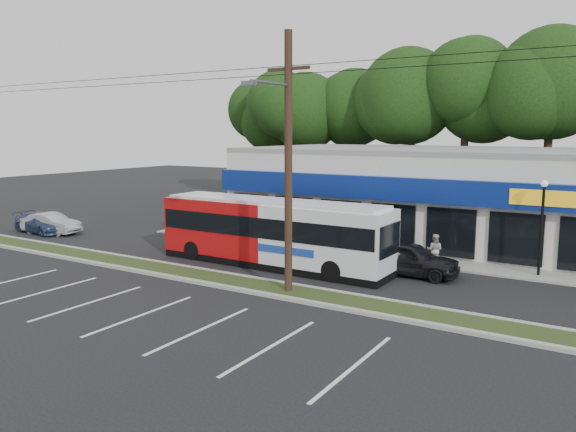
{
  "coord_description": "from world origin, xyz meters",
  "views": [
    {
      "loc": [
        14.26,
        -17.17,
        6.31
      ],
      "look_at": [
        0.5,
        5.0,
        2.35
      ],
      "focal_mm": 35.0,
      "sensor_mm": 36.0,
      "label": 1
    }
  ],
  "objects_px": {
    "lamp_post": "(542,217)",
    "car_dark": "(409,258)",
    "car_blue": "(41,223)",
    "metrobus": "(273,231)",
    "car_silver": "(51,223)",
    "pedestrian_a": "(368,238)",
    "pedestrian_b": "(435,250)",
    "utility_pole": "(284,155)"
  },
  "relations": [
    {
      "from": "car_silver",
      "to": "car_blue",
      "type": "xyz_separation_m",
      "value": [
        -0.84,
        -0.13,
        -0.02
      ]
    },
    {
      "from": "car_silver",
      "to": "metrobus",
      "type": "bearing_deg",
      "value": -97.48
    },
    {
      "from": "pedestrian_a",
      "to": "lamp_post",
      "type": "bearing_deg",
      "value": 140.0
    },
    {
      "from": "car_silver",
      "to": "pedestrian_a",
      "type": "distance_m",
      "value": 19.82
    },
    {
      "from": "car_dark",
      "to": "lamp_post",
      "type": "bearing_deg",
      "value": -62.62
    },
    {
      "from": "car_blue",
      "to": "lamp_post",
      "type": "bearing_deg",
      "value": -75.81
    },
    {
      "from": "car_blue",
      "to": "utility_pole",
      "type": "bearing_deg",
      "value": -94.31
    },
    {
      "from": "car_silver",
      "to": "pedestrian_b",
      "type": "relative_size",
      "value": 2.56
    },
    {
      "from": "pedestrian_b",
      "to": "lamp_post",
      "type": "bearing_deg",
      "value": 176.77
    },
    {
      "from": "utility_pole",
      "to": "lamp_post",
      "type": "height_order",
      "value": "utility_pole"
    },
    {
      "from": "utility_pole",
      "to": "metrobus",
      "type": "distance_m",
      "value": 5.91
    },
    {
      "from": "utility_pole",
      "to": "car_silver",
      "type": "height_order",
      "value": "utility_pole"
    },
    {
      "from": "lamp_post",
      "to": "car_dark",
      "type": "relative_size",
      "value": 0.96
    },
    {
      "from": "car_dark",
      "to": "pedestrian_b",
      "type": "bearing_deg",
      "value": -11.0
    },
    {
      "from": "lamp_post",
      "to": "car_dark",
      "type": "xyz_separation_m",
      "value": [
        -4.95,
        -2.63,
        -1.92
      ]
    },
    {
      "from": "metrobus",
      "to": "utility_pole",
      "type": "bearing_deg",
      "value": -50.99
    },
    {
      "from": "pedestrian_a",
      "to": "car_blue",
      "type": "bearing_deg",
      "value": -29.85
    },
    {
      "from": "metrobus",
      "to": "car_silver",
      "type": "height_order",
      "value": "metrobus"
    },
    {
      "from": "car_blue",
      "to": "pedestrian_b",
      "type": "relative_size",
      "value": 2.8
    },
    {
      "from": "car_silver",
      "to": "car_blue",
      "type": "height_order",
      "value": "car_silver"
    },
    {
      "from": "lamp_post",
      "to": "car_silver",
      "type": "relative_size",
      "value": 1.09
    },
    {
      "from": "car_blue",
      "to": "pedestrian_a",
      "type": "xyz_separation_m",
      "value": [
        20.19,
        4.41,
        0.35
      ]
    },
    {
      "from": "utility_pole",
      "to": "car_blue",
      "type": "xyz_separation_m",
      "value": [
        -19.97,
        3.17,
        -4.8
      ]
    },
    {
      "from": "metrobus",
      "to": "car_dark",
      "type": "xyz_separation_m",
      "value": [
        6.06,
        1.67,
        -0.91
      ]
    },
    {
      "from": "utility_pole",
      "to": "pedestrian_a",
      "type": "relative_size",
      "value": 25.84
    },
    {
      "from": "metrobus",
      "to": "car_blue",
      "type": "distance_m",
      "value": 17.17
    },
    {
      "from": "lamp_post",
      "to": "car_blue",
      "type": "xyz_separation_m",
      "value": [
        -28.14,
        -4.71,
        -2.05
      ]
    },
    {
      "from": "car_dark",
      "to": "car_blue",
      "type": "xyz_separation_m",
      "value": [
        -23.2,
        -2.07,
        -0.13
      ]
    },
    {
      "from": "pedestrian_a",
      "to": "car_dark",
      "type": "bearing_deg",
      "value": 100.02
    },
    {
      "from": "metrobus",
      "to": "pedestrian_b",
      "type": "distance_m",
      "value": 7.68
    },
    {
      "from": "lamp_post",
      "to": "car_dark",
      "type": "distance_m",
      "value": 5.92
    },
    {
      "from": "utility_pole",
      "to": "car_blue",
      "type": "relative_size",
      "value": 11.77
    },
    {
      "from": "car_blue",
      "to": "pedestrian_a",
      "type": "height_order",
      "value": "pedestrian_a"
    },
    {
      "from": "metrobus",
      "to": "car_silver",
      "type": "xyz_separation_m",
      "value": [
        -16.3,
        -0.27,
        -1.02
      ]
    },
    {
      "from": "car_dark",
      "to": "car_blue",
      "type": "relative_size",
      "value": 1.04
    },
    {
      "from": "utility_pole",
      "to": "car_dark",
      "type": "relative_size",
      "value": 11.34
    },
    {
      "from": "lamp_post",
      "to": "car_silver",
      "type": "distance_m",
      "value": 27.76
    },
    {
      "from": "car_dark",
      "to": "car_silver",
      "type": "bearing_deg",
      "value": 94.3
    },
    {
      "from": "lamp_post",
      "to": "car_dark",
      "type": "bearing_deg",
      "value": -151.96
    },
    {
      "from": "metrobus",
      "to": "car_dark",
      "type": "height_order",
      "value": "metrobus"
    },
    {
      "from": "car_blue",
      "to": "pedestrian_a",
      "type": "bearing_deg",
      "value": -72.99
    },
    {
      "from": "utility_pole",
      "to": "lamp_post",
      "type": "distance_m",
      "value": 11.67
    }
  ]
}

